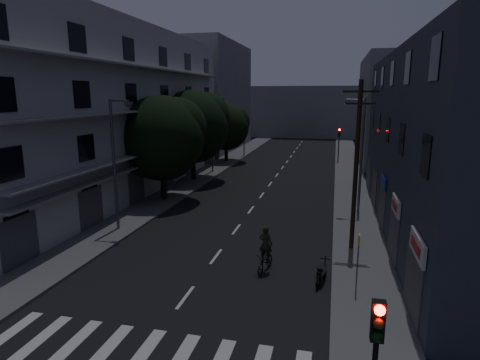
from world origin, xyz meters
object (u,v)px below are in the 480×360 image
at_px(utility_pole, 356,163).
at_px(bus_stop_sign, 358,252).
at_px(cyclist, 266,256).
at_px(motorcycle, 322,274).
at_px(traffic_signal_near, 376,352).

relative_size(utility_pole, bus_stop_sign, 3.56).
distance_m(utility_pole, cyclist, 6.92).
distance_m(utility_pole, motorcycle, 6.42).
distance_m(traffic_signal_near, cyclist, 11.02).
distance_m(utility_pole, bus_stop_sign, 5.85).
bearing_deg(bus_stop_sign, cyclist, 162.54).
relative_size(bus_stop_sign, cyclist, 1.10).
xyz_separation_m(utility_pole, bus_stop_sign, (0.03, -5.04, -2.98)).
height_order(traffic_signal_near, motorcycle, traffic_signal_near).
bearing_deg(traffic_signal_near, motorcycle, 98.24).
bearing_deg(traffic_signal_near, cyclist, 112.06).
xyz_separation_m(bus_stop_sign, motorcycle, (-1.48, 0.62, -1.45)).
distance_m(motorcycle, cyclist, 2.81).
distance_m(traffic_signal_near, motorcycle, 9.75).
bearing_deg(cyclist, motorcycle, -3.01).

